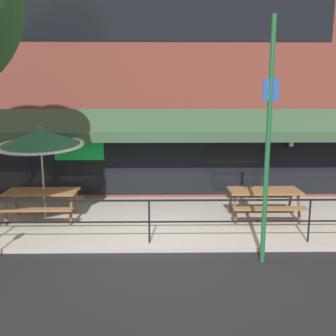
{
  "coord_description": "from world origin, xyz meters",
  "views": [
    {
      "loc": [
        0.28,
        -7.35,
        3.22
      ],
      "look_at": [
        0.42,
        1.6,
        1.5
      ],
      "focal_mm": 40.0,
      "sensor_mm": 36.0,
      "label": 1
    }
  ],
  "objects_px": {
    "picnic_table_left": "(42,197)",
    "street_sign_pole": "(268,142)",
    "picnic_table_centre": "(264,196)",
    "patio_umbrella_left": "(40,138)"
  },
  "relations": [
    {
      "from": "patio_umbrella_left",
      "to": "picnic_table_centre",
      "type": "bearing_deg",
      "value": -1.63
    },
    {
      "from": "picnic_table_centre",
      "to": "street_sign_pole",
      "type": "xyz_separation_m",
      "value": [
        -0.64,
        -2.36,
        1.67
      ]
    },
    {
      "from": "picnic_table_left",
      "to": "street_sign_pole",
      "type": "distance_m",
      "value": 5.81
    },
    {
      "from": "picnic_table_centre",
      "to": "street_sign_pole",
      "type": "bearing_deg",
      "value": -105.25
    },
    {
      "from": "picnic_table_left",
      "to": "picnic_table_centre",
      "type": "xyz_separation_m",
      "value": [
        5.68,
        0.01,
        0.0
      ]
    },
    {
      "from": "street_sign_pole",
      "to": "picnic_table_centre",
      "type": "bearing_deg",
      "value": 74.75
    },
    {
      "from": "patio_umbrella_left",
      "to": "street_sign_pole",
      "type": "height_order",
      "value": "street_sign_pole"
    },
    {
      "from": "picnic_table_left",
      "to": "patio_umbrella_left",
      "type": "distance_m",
      "value": 1.48
    },
    {
      "from": "picnic_table_left",
      "to": "patio_umbrella_left",
      "type": "xyz_separation_m",
      "value": [
        0.0,
        0.17,
        1.47
      ]
    },
    {
      "from": "patio_umbrella_left",
      "to": "picnic_table_left",
      "type": "bearing_deg",
      "value": -90.0
    }
  ]
}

